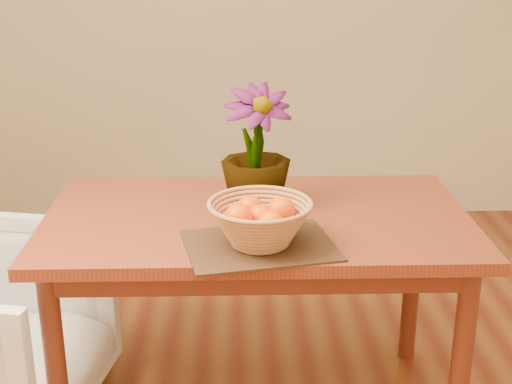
{
  "coord_description": "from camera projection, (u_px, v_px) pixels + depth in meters",
  "views": [
    {
      "loc": [
        -0.06,
        -1.89,
        1.61
      ],
      "look_at": [
        -0.01,
        0.08,
        0.91
      ],
      "focal_mm": 50.0,
      "sensor_mm": 36.0,
      "label": 1
    }
  ],
  "objects": [
    {
      "name": "potted_plant",
      "position": [
        256.0,
        149.0,
        2.35
      ],
      "size": [
        0.27,
        0.27,
        0.41
      ],
      "primitive_type": "imported",
      "rotation": [
        0.0,
        0.0,
        0.2
      ],
      "color": "#154A16",
      "rests_on": "table"
    },
    {
      "name": "placemat",
      "position": [
        260.0,
        245.0,
        2.11
      ],
      "size": [
        0.49,
        0.4,
        0.01
      ],
      "primitive_type": "cube",
      "rotation": [
        0.0,
        0.0,
        0.2
      ],
      "color": "#362213",
      "rests_on": "table"
    },
    {
      "name": "wicker_basket",
      "position": [
        260.0,
        225.0,
        2.09
      ],
      "size": [
        0.31,
        0.31,
        0.13
      ],
      "color": "tan",
      "rests_on": "placemat"
    },
    {
      "name": "table",
      "position": [
        257.0,
        239.0,
        2.38
      ],
      "size": [
        1.4,
        0.8,
        0.75
      ],
      "color": "maroon",
      "rests_on": "floor"
    },
    {
      "name": "orange_pile",
      "position": [
        260.0,
        215.0,
        2.07
      ],
      "size": [
        0.21,
        0.2,
        0.08
      ],
      "rotation": [
        0.0,
        0.0,
        -0.19
      ],
      "color": "#FE4D04",
      "rests_on": "wicker_basket"
    }
  ]
}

